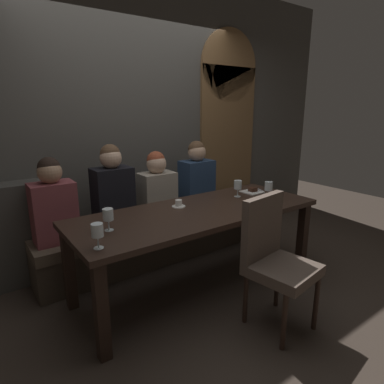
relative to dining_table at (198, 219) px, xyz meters
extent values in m
plane|color=#382D26|center=(0.00, 0.00, -0.65)|extent=(9.00, 9.00, 0.00)
cube|color=#4C4944|center=(0.00, 1.22, 0.85)|extent=(6.00, 0.12, 3.00)
cube|color=brown|center=(1.35, 1.15, 0.40)|extent=(0.90, 0.05, 2.10)
cylinder|color=brown|center=(1.35, 1.15, 1.45)|extent=(0.90, 0.05, 0.90)
cube|color=black|center=(-1.03, -0.35, -0.30)|extent=(0.08, 0.08, 0.69)
cube|color=black|center=(1.03, -0.35, -0.30)|extent=(0.08, 0.08, 0.69)
cube|color=black|center=(-1.03, 0.35, -0.30)|extent=(0.08, 0.08, 0.69)
cube|color=black|center=(1.03, 0.35, -0.30)|extent=(0.08, 0.08, 0.69)
cube|color=#302119|center=(0.00, 0.00, 0.07)|extent=(2.20, 0.84, 0.04)
cube|color=#40352A|center=(0.00, 0.70, -0.48)|extent=(2.50, 0.40, 0.35)
cube|color=brown|center=(0.00, 0.70, -0.25)|extent=(2.50, 0.44, 0.10)
cylinder|color=#302119|center=(-0.02, -0.98, -0.44)|extent=(0.04, 0.04, 0.42)
cylinder|color=#302119|center=(0.34, -0.98, -0.44)|extent=(0.04, 0.04, 0.42)
cylinder|color=#302119|center=(-0.02, -0.62, -0.44)|extent=(0.04, 0.04, 0.42)
cylinder|color=#302119|center=(0.34, -0.62, -0.44)|extent=(0.04, 0.04, 0.42)
cube|color=brown|center=(0.16, -0.80, -0.19)|extent=(0.50, 0.50, 0.08)
cube|color=brown|center=(0.13, -0.61, 0.09)|extent=(0.44, 0.12, 0.48)
cube|color=brown|center=(-1.02, 0.72, 0.06)|extent=(0.36, 0.24, 0.53)
sphere|color=tan|center=(-1.02, 0.72, 0.42)|extent=(0.20, 0.20, 0.20)
sphere|color=black|center=(-1.02, 0.73, 0.46)|extent=(0.18, 0.18, 0.18)
cube|color=black|center=(-0.48, 0.70, 0.10)|extent=(0.36, 0.24, 0.60)
sphere|color=#DBB293|center=(-0.48, 0.70, 0.49)|extent=(0.20, 0.20, 0.20)
sphere|color=brown|center=(-0.48, 0.71, 0.53)|extent=(0.18, 0.18, 0.18)
cube|color=#9E9384|center=(-0.01, 0.70, 0.05)|extent=(0.36, 0.24, 0.50)
sphere|color=#DBB293|center=(-0.01, 0.70, 0.39)|extent=(0.20, 0.20, 0.20)
sphere|color=brown|center=(-0.01, 0.71, 0.43)|extent=(0.18, 0.18, 0.18)
cube|color=navy|center=(0.53, 0.73, 0.08)|extent=(0.36, 0.24, 0.57)
sphere|color=tan|center=(0.53, 0.73, 0.46)|extent=(0.20, 0.20, 0.20)
sphere|color=brown|center=(0.53, 0.74, 0.50)|extent=(0.18, 0.18, 0.18)
cylinder|color=silver|center=(-0.99, -0.26, 0.09)|extent=(0.06, 0.06, 0.00)
cylinder|color=silver|center=(-0.99, -0.26, 0.13)|extent=(0.01, 0.01, 0.07)
cylinder|color=silver|center=(-0.99, -0.26, 0.21)|extent=(0.08, 0.08, 0.08)
cylinder|color=maroon|center=(-0.99, -0.26, 0.19)|extent=(0.07, 0.07, 0.04)
cylinder|color=silver|center=(-0.82, -0.01, 0.09)|extent=(0.06, 0.06, 0.00)
cylinder|color=silver|center=(-0.82, -0.01, 0.13)|extent=(0.01, 0.01, 0.07)
cylinder|color=silver|center=(-0.82, -0.01, 0.21)|extent=(0.08, 0.08, 0.08)
cylinder|color=maroon|center=(-0.82, -0.01, 0.19)|extent=(0.07, 0.07, 0.03)
cylinder|color=silver|center=(0.56, 0.11, 0.09)|extent=(0.06, 0.06, 0.00)
cylinder|color=silver|center=(0.56, 0.11, 0.13)|extent=(0.01, 0.01, 0.07)
cylinder|color=silver|center=(0.56, 0.11, 0.21)|extent=(0.08, 0.08, 0.08)
cylinder|color=silver|center=(0.76, -0.11, 0.09)|extent=(0.06, 0.06, 0.00)
cylinder|color=silver|center=(0.76, -0.11, 0.13)|extent=(0.01, 0.01, 0.07)
cylinder|color=silver|center=(0.76, -0.11, 0.21)|extent=(0.08, 0.08, 0.08)
cylinder|color=white|center=(-0.09, 0.17, 0.09)|extent=(0.12, 0.12, 0.01)
cylinder|color=white|center=(-0.09, 0.17, 0.12)|extent=(0.06, 0.06, 0.06)
cylinder|color=brown|center=(-0.09, 0.17, 0.15)|extent=(0.05, 0.05, 0.01)
cube|color=white|center=(0.80, 0.14, 0.09)|extent=(0.19, 0.19, 0.01)
cube|color=#381E14|center=(0.81, 0.14, 0.12)|extent=(0.08, 0.06, 0.04)
cube|color=silver|center=(0.94, 0.17, 0.09)|extent=(0.06, 0.17, 0.01)
camera|label=1|loc=(-1.62, -2.15, 0.96)|focal=30.56mm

